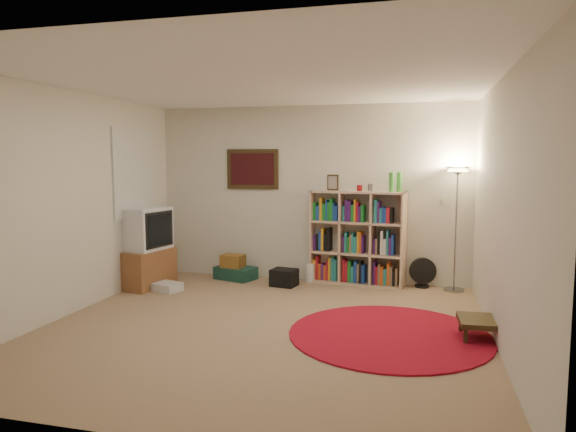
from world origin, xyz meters
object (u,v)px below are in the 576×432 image
(suitcase, at_px, (236,273))
(side_table, at_px, (483,322))
(floor_fan, at_px, (423,273))
(tv_stand, at_px, (145,249))
(bookshelf, at_px, (356,239))
(floor_lamp, at_px, (457,188))

(suitcase, distance_m, side_table, 3.68)
(suitcase, bearing_deg, floor_fan, 21.14)
(floor_fan, height_order, tv_stand, tv_stand)
(bookshelf, bearing_deg, floor_lamp, 3.66)
(side_table, bearing_deg, bookshelf, 126.06)
(floor_lamp, bearing_deg, bookshelf, 175.66)
(tv_stand, bearing_deg, side_table, -3.97)
(bookshelf, height_order, floor_lamp, floor_lamp)
(tv_stand, relative_size, side_table, 2.34)
(side_table, bearing_deg, floor_lamp, 94.29)
(floor_lamp, distance_m, tv_stand, 4.25)
(bookshelf, distance_m, tv_stand, 2.92)
(bookshelf, bearing_deg, side_table, -45.93)
(floor_fan, bearing_deg, suitcase, 167.79)
(floor_fan, bearing_deg, floor_lamp, -26.60)
(bookshelf, relative_size, tv_stand, 1.43)
(floor_lamp, xyz_separation_m, tv_stand, (-4.09, -0.80, -0.84))
(floor_fan, relative_size, tv_stand, 0.38)
(bookshelf, height_order, floor_fan, bookshelf)
(bookshelf, bearing_deg, tv_stand, -154.12)
(floor_fan, relative_size, suitcase, 0.64)
(tv_stand, bearing_deg, floor_lamp, 21.65)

